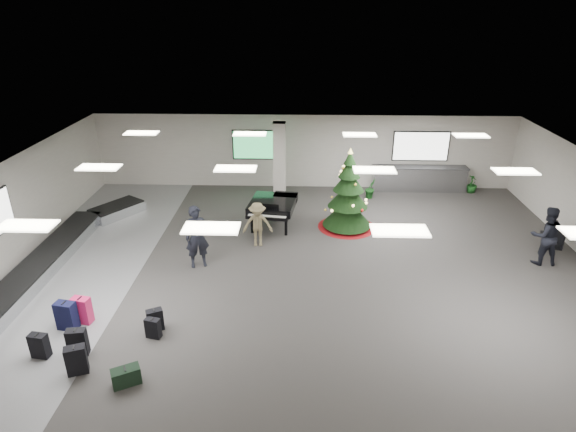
{
  "coord_description": "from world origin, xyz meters",
  "views": [
    {
      "loc": [
        -0.08,
        -13.2,
        7.55
      ],
      "look_at": [
        -0.51,
        1.0,
        1.21
      ],
      "focal_mm": 30.0,
      "sensor_mm": 36.0,
      "label": 1
    }
  ],
  "objects_px": {
    "traveler_b": "(258,224)",
    "potted_plant_right": "(472,184)",
    "grand_piano": "(272,205)",
    "christmas_tree": "(348,201)",
    "pink_suitcase": "(82,310)",
    "bench": "(554,237)",
    "traveler_a": "(197,237)",
    "service_counter": "(419,178)",
    "potted_plant_left": "(370,188)",
    "baggage_carousel": "(55,256)",
    "traveler_bench": "(546,236)"
  },
  "relations": [
    {
      "from": "traveler_b",
      "to": "potted_plant_right",
      "type": "height_order",
      "value": "traveler_b"
    },
    {
      "from": "grand_piano",
      "to": "traveler_b",
      "type": "height_order",
      "value": "traveler_b"
    },
    {
      "from": "christmas_tree",
      "to": "traveler_b",
      "type": "distance_m",
      "value": 3.48
    },
    {
      "from": "pink_suitcase",
      "to": "bench",
      "type": "distance_m",
      "value": 14.56
    },
    {
      "from": "christmas_tree",
      "to": "potted_plant_right",
      "type": "bearing_deg",
      "value": 32.93
    },
    {
      "from": "pink_suitcase",
      "to": "potted_plant_right",
      "type": "height_order",
      "value": "potted_plant_right"
    },
    {
      "from": "traveler_a",
      "to": "service_counter",
      "type": "bearing_deg",
      "value": 19.43
    },
    {
      "from": "grand_piano",
      "to": "potted_plant_left",
      "type": "xyz_separation_m",
      "value": [
        3.93,
        2.91,
        -0.39
      ]
    },
    {
      "from": "baggage_carousel",
      "to": "potted_plant_left",
      "type": "relative_size",
      "value": 11.29
    },
    {
      "from": "bench",
      "to": "traveler_bench",
      "type": "distance_m",
      "value": 1.26
    },
    {
      "from": "service_counter",
      "to": "traveler_bench",
      "type": "height_order",
      "value": "traveler_bench"
    },
    {
      "from": "christmas_tree",
      "to": "traveler_a",
      "type": "height_order",
      "value": "christmas_tree"
    },
    {
      "from": "grand_piano",
      "to": "traveler_bench",
      "type": "relative_size",
      "value": 1.15
    },
    {
      "from": "traveler_a",
      "to": "traveler_bench",
      "type": "height_order",
      "value": "traveler_a"
    },
    {
      "from": "baggage_carousel",
      "to": "traveler_b",
      "type": "xyz_separation_m",
      "value": [
        6.31,
        1.35,
        0.56
      ]
    },
    {
      "from": "traveler_b",
      "to": "service_counter",
      "type": "bearing_deg",
      "value": 34.24
    },
    {
      "from": "pink_suitcase",
      "to": "traveler_a",
      "type": "relative_size",
      "value": 0.37
    },
    {
      "from": "baggage_carousel",
      "to": "potted_plant_left",
      "type": "xyz_separation_m",
      "value": [
        10.64,
        5.78,
        0.22
      ]
    },
    {
      "from": "christmas_tree",
      "to": "traveler_a",
      "type": "bearing_deg",
      "value": -148.42
    },
    {
      "from": "pink_suitcase",
      "to": "christmas_tree",
      "type": "distance_m",
      "value": 9.38
    },
    {
      "from": "potted_plant_right",
      "to": "traveler_b",
      "type": "bearing_deg",
      "value": -149.36
    },
    {
      "from": "bench",
      "to": "potted_plant_right",
      "type": "xyz_separation_m",
      "value": [
        -1.0,
        5.28,
        -0.08
      ]
    },
    {
      "from": "baggage_carousel",
      "to": "traveler_b",
      "type": "bearing_deg",
      "value": 12.08
    },
    {
      "from": "grand_piano",
      "to": "potted_plant_right",
      "type": "xyz_separation_m",
      "value": [
        8.38,
        3.68,
        -0.43
      ]
    },
    {
      "from": "christmas_tree",
      "to": "traveler_b",
      "type": "relative_size",
      "value": 1.94
    },
    {
      "from": "bench",
      "to": "baggage_carousel",
      "type": "bearing_deg",
      "value": -159.86
    },
    {
      "from": "service_counter",
      "to": "traveler_a",
      "type": "relative_size",
      "value": 2.03
    },
    {
      "from": "grand_piano",
      "to": "traveler_a",
      "type": "bearing_deg",
      "value": -117.97
    },
    {
      "from": "bench",
      "to": "traveler_bench",
      "type": "xyz_separation_m",
      "value": [
        -0.77,
        -0.86,
        0.48
      ]
    },
    {
      "from": "traveler_a",
      "to": "traveler_bench",
      "type": "distance_m",
      "value": 10.73
    },
    {
      "from": "service_counter",
      "to": "pink_suitcase",
      "type": "height_order",
      "value": "service_counter"
    },
    {
      "from": "service_counter",
      "to": "bench",
      "type": "bearing_deg",
      "value": -59.26
    },
    {
      "from": "potted_plant_right",
      "to": "traveler_bench",
      "type": "bearing_deg",
      "value": -87.91
    },
    {
      "from": "christmas_tree",
      "to": "traveler_b",
      "type": "height_order",
      "value": "christmas_tree"
    },
    {
      "from": "traveler_b",
      "to": "potted_plant_left",
      "type": "distance_m",
      "value": 6.21
    },
    {
      "from": "baggage_carousel",
      "to": "traveler_a",
      "type": "relative_size",
      "value": 4.86
    },
    {
      "from": "service_counter",
      "to": "pink_suitcase",
      "type": "relative_size",
      "value": 5.49
    },
    {
      "from": "traveler_a",
      "to": "traveler_bench",
      "type": "bearing_deg",
      "value": -17.49
    },
    {
      "from": "christmas_tree",
      "to": "potted_plant_right",
      "type": "relative_size",
      "value": 3.77
    },
    {
      "from": "christmas_tree",
      "to": "service_counter",
      "type": "bearing_deg",
      "value": 48.4
    },
    {
      "from": "service_counter",
      "to": "traveler_bench",
      "type": "xyz_separation_m",
      "value": [
        2.47,
        -6.32,
        0.41
      ]
    },
    {
      "from": "christmas_tree",
      "to": "potted_plant_right",
      "type": "xyz_separation_m",
      "value": [
        5.67,
        3.67,
        -0.63
      ]
    },
    {
      "from": "service_counter",
      "to": "traveler_b",
      "type": "bearing_deg",
      "value": -140.52
    },
    {
      "from": "potted_plant_left",
      "to": "potted_plant_right",
      "type": "height_order",
      "value": "potted_plant_left"
    },
    {
      "from": "traveler_b",
      "to": "potted_plant_left",
      "type": "bearing_deg",
      "value": 40.42
    },
    {
      "from": "baggage_carousel",
      "to": "pink_suitcase",
      "type": "bearing_deg",
      "value": -54.44
    },
    {
      "from": "traveler_b",
      "to": "bench",
      "type": "bearing_deg",
      "value": -5.67
    },
    {
      "from": "traveler_bench",
      "to": "baggage_carousel",
      "type": "bearing_deg",
      "value": 1.1
    },
    {
      "from": "baggage_carousel",
      "to": "pink_suitcase",
      "type": "relative_size",
      "value": 13.15
    },
    {
      "from": "grand_piano",
      "to": "potted_plant_right",
      "type": "bearing_deg",
      "value": 31.31
    }
  ]
}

